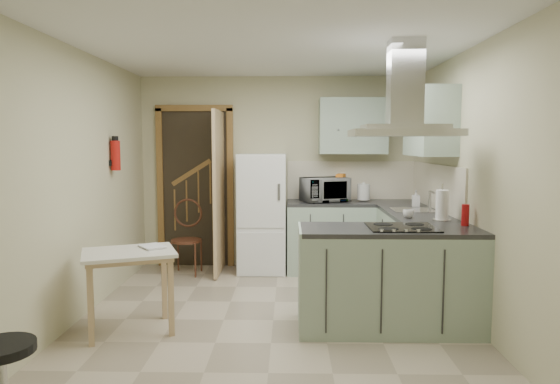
{
  "coord_description": "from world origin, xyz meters",
  "views": [
    {
      "loc": [
        0.15,
        -4.48,
        1.63
      ],
      "look_at": [
        0.05,
        0.45,
        1.15
      ],
      "focal_mm": 32.0,
      "sensor_mm": 36.0,
      "label": 1
    }
  ],
  "objects_px": {
    "peninsula": "(389,278)",
    "drop_leaf_table": "(130,291)",
    "bentwood_chair": "(186,241)",
    "extractor_hood": "(404,133)",
    "fridge": "(262,213)",
    "microwave": "(325,190)"
  },
  "relations": [
    {
      "from": "peninsula",
      "to": "drop_leaf_table",
      "type": "distance_m",
      "value": 2.26
    },
    {
      "from": "peninsula",
      "to": "bentwood_chair",
      "type": "bearing_deg",
      "value": 140.22
    },
    {
      "from": "extractor_hood",
      "to": "bentwood_chair",
      "type": "relative_size",
      "value": 1.06
    },
    {
      "from": "drop_leaf_table",
      "to": "bentwood_chair",
      "type": "relative_size",
      "value": 0.9
    },
    {
      "from": "peninsula",
      "to": "bentwood_chair",
      "type": "xyz_separation_m",
      "value": [
        -2.17,
        1.8,
        -0.03
      ]
    },
    {
      "from": "fridge",
      "to": "peninsula",
      "type": "bearing_deg",
      "value": -58.26
    },
    {
      "from": "drop_leaf_table",
      "to": "bentwood_chair",
      "type": "xyz_separation_m",
      "value": [
        0.09,
        1.92,
        0.07
      ]
    },
    {
      "from": "peninsula",
      "to": "drop_leaf_table",
      "type": "relative_size",
      "value": 2.04
    },
    {
      "from": "extractor_hood",
      "to": "drop_leaf_table",
      "type": "distance_m",
      "value": 2.72
    },
    {
      "from": "fridge",
      "to": "peninsula",
      "type": "height_order",
      "value": "fridge"
    },
    {
      "from": "drop_leaf_table",
      "to": "bentwood_chair",
      "type": "bearing_deg",
      "value": 65.91
    },
    {
      "from": "peninsula",
      "to": "bentwood_chair",
      "type": "height_order",
      "value": "peninsula"
    },
    {
      "from": "fridge",
      "to": "bentwood_chair",
      "type": "height_order",
      "value": "fridge"
    },
    {
      "from": "bentwood_chair",
      "to": "drop_leaf_table",
      "type": "bearing_deg",
      "value": -89.03
    },
    {
      "from": "fridge",
      "to": "extractor_hood",
      "type": "relative_size",
      "value": 1.67
    },
    {
      "from": "extractor_hood",
      "to": "fridge",
      "type": "bearing_deg",
      "value": 123.79
    },
    {
      "from": "fridge",
      "to": "extractor_hood",
      "type": "height_order",
      "value": "extractor_hood"
    },
    {
      "from": "peninsula",
      "to": "drop_leaf_table",
      "type": "bearing_deg",
      "value": -177.02
    },
    {
      "from": "extractor_hood",
      "to": "bentwood_chair",
      "type": "xyz_separation_m",
      "value": [
        -2.27,
        1.8,
        -1.3
      ]
    },
    {
      "from": "peninsula",
      "to": "microwave",
      "type": "relative_size",
      "value": 2.82
    },
    {
      "from": "fridge",
      "to": "extractor_hood",
      "type": "bearing_deg",
      "value": -56.21
    },
    {
      "from": "bentwood_chair",
      "to": "microwave",
      "type": "xyz_separation_m",
      "value": [
        1.73,
        0.15,
        0.63
      ]
    }
  ]
}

